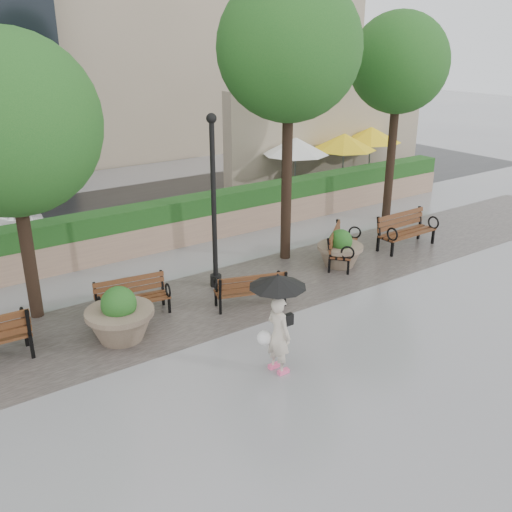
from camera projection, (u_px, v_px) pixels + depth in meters
ground at (306, 349)px, 11.34m from camera, size 100.00×100.00×0.00m
cobble_strip at (226, 296)px, 13.63m from camera, size 28.00×3.20×0.01m
hedge_wall at (152, 227)px, 16.45m from camera, size 24.00×0.80×1.35m
cafe_wall at (331, 136)px, 23.34m from camera, size 10.00×0.60×4.00m
cafe_hedge at (357, 185)px, 21.95m from camera, size 8.00×0.50×0.90m
asphalt_street at (103, 216)px, 19.75m from camera, size 40.00×7.00×0.00m
bench_1 at (133, 305)px, 12.61m from camera, size 1.66×0.85×0.85m
bench_2 at (250, 296)px, 13.06m from camera, size 1.71×1.11×0.86m
bench_3 at (343, 253)px, 15.59m from camera, size 1.80×1.66×0.95m
bench_4 at (406, 238)px, 16.68m from camera, size 1.93×0.80×1.02m
planter_left at (120, 319)px, 11.56m from camera, size 1.39×1.39×1.17m
planter_right at (340, 252)px, 15.32m from camera, size 1.23×1.23×1.03m
lamppost at (214, 214)px, 13.53m from camera, size 0.28×0.28×4.23m
tree_0 at (16, 129)px, 11.36m from camera, size 3.73×3.68×6.05m
tree_1 at (292, 54)px, 14.21m from camera, size 3.67×3.62×7.35m
tree_2 at (400, 67)px, 17.80m from camera, size 3.23×3.10×6.59m
patio_umb_white at (296, 146)px, 21.13m from camera, size 2.50×2.50×2.30m
patio_umb_yellow_a at (344, 142)px, 22.01m from camera, size 2.50×2.50×2.30m
patio_umb_yellow_b at (371, 135)px, 23.56m from camera, size 2.50×2.50×2.30m
pedestrian at (278, 314)px, 10.23m from camera, size 1.04×1.04×1.91m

